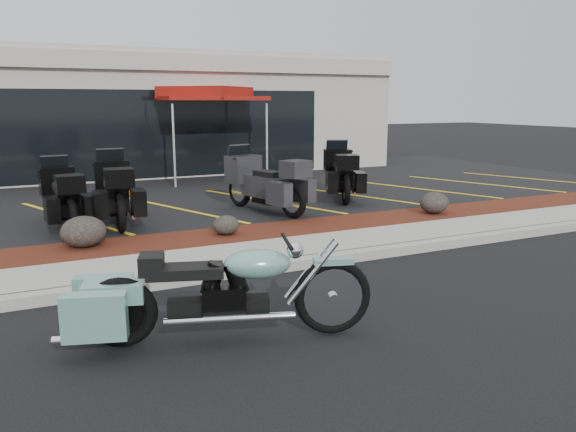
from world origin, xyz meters
TOP-DOWN VIEW (x-y plane):
  - ground at (0.00, 0.00)m, footprint 90.00×90.00m
  - curb at (0.00, 0.90)m, footprint 24.00×0.25m
  - sidewalk at (0.00, 1.60)m, footprint 24.00×1.20m
  - mulch_bed at (0.00, 2.80)m, footprint 24.00×1.20m
  - upper_lot at (0.00, 8.20)m, footprint 26.00×9.60m
  - dealership_building at (0.00, 14.47)m, footprint 18.00×8.16m
  - boulder_left at (-2.21, 2.95)m, footprint 0.72×0.60m
  - boulder_mid at (0.15, 2.79)m, footprint 0.48×0.40m
  - boulder_right at (4.72, 2.72)m, footprint 0.64×0.53m
  - hero_cruiser at (-0.13, -1.46)m, footprint 3.21×1.67m
  - touring_black_front at (-2.43, 5.47)m, footprint 1.02×2.27m
  - touring_black_mid at (-1.37, 5.49)m, footprint 1.07×2.44m
  - touring_grey at (1.33, 5.24)m, footprint 1.59×2.56m
  - touring_black_rear at (4.23, 5.95)m, footprint 1.74×2.51m
  - traffic_cone at (-0.73, 7.90)m, footprint 0.44×0.44m
  - popup_canopy at (2.13, 10.10)m, footprint 3.80×3.80m

SIDE VIEW (x-z plane):
  - ground at x=0.00m, z-range 0.00..0.00m
  - curb at x=0.00m, z-range 0.00..0.15m
  - sidewalk at x=0.00m, z-range 0.00..0.15m
  - upper_lot at x=0.00m, z-range 0.00..0.15m
  - mulch_bed at x=0.00m, z-range 0.00..0.16m
  - boulder_mid at x=0.15m, z-range 0.16..0.50m
  - traffic_cone at x=-0.73m, z-range 0.15..0.62m
  - boulder_right at x=4.72m, z-range 0.16..0.61m
  - boulder_left at x=-2.21m, z-range 0.16..0.67m
  - hero_cruiser at x=-0.13m, z-range 0.00..1.10m
  - touring_black_front at x=-2.43m, z-range 0.15..1.44m
  - touring_black_rear at x=4.23m, z-range 0.15..1.51m
  - touring_black_mid at x=-1.37m, z-range 0.15..1.54m
  - touring_grey at x=1.33m, z-range 0.15..1.54m
  - dealership_building at x=0.00m, z-range 0.01..4.01m
  - popup_canopy at x=2.13m, z-range 1.27..4.00m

